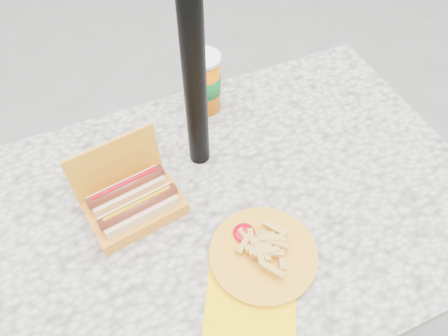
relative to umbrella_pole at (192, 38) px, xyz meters
name	(u,v)px	position (x,y,z in m)	size (l,w,h in m)	color
ground	(225,317)	(0.00, -0.16, -1.10)	(60.00, 60.00, 0.00)	slate
picnic_table	(226,229)	(0.00, -0.16, -0.46)	(1.20, 0.80, 0.75)	beige
umbrella_pole	(192,38)	(0.00, 0.00, 0.00)	(0.05, 0.05, 2.20)	black
hotdog_box	(133,201)	(-0.19, -0.09, -0.31)	(0.23, 0.17, 0.17)	orange
fries_plate	(262,256)	(0.01, -0.31, -0.34)	(0.30, 0.31, 0.05)	#FFC900
soda_cup	(204,83)	(0.08, 0.16, -0.26)	(0.09, 0.09, 0.17)	#FF6F00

